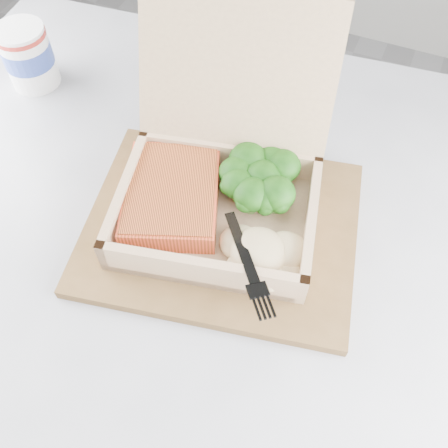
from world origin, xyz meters
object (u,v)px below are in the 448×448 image
at_px(serving_tray, 222,227).
at_px(paper_cup, 27,55).
at_px(takeout_container, 223,168).
at_px(cafe_table, 178,325).

bearing_deg(serving_tray, paper_cup, 159.31).
xyz_separation_m(takeout_container, paper_cup, (-0.34, 0.09, -0.02)).
height_order(serving_tray, paper_cup, paper_cup).
relative_size(cafe_table, takeout_container, 3.26).
bearing_deg(cafe_table, paper_cup, 147.92).
bearing_deg(serving_tray, takeout_container, 110.76).
relative_size(cafe_table, serving_tray, 3.00).
xyz_separation_m(cafe_table, serving_tray, (0.04, 0.06, 0.20)).
xyz_separation_m(cafe_table, paper_cup, (-0.31, 0.19, 0.24)).
height_order(takeout_container, paper_cup, takeout_container).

